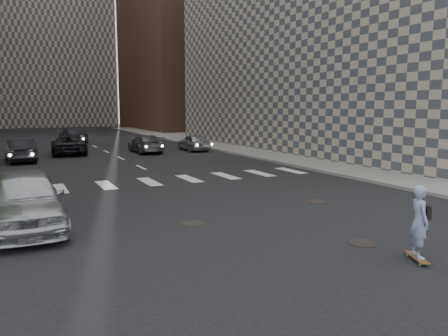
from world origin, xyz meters
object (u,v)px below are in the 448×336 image
object	(u,v)px
traffic_car_b	(146,144)
traffic_car_d	(193,142)
silver_sedan	(25,200)
traffic_car_e	(73,136)
traffic_car_a	(20,150)
traffic_car_c	(68,145)
skateboarder	(419,222)

from	to	relation	value
traffic_car_b	traffic_car_d	distance (m)	3.82
silver_sedan	traffic_car_d	distance (m)	22.70
traffic_car_e	traffic_car_a	bearing A→B (deg)	60.98
traffic_car_c	traffic_car_d	bearing A→B (deg)	173.91
skateboarder	traffic_car_c	world-z (taller)	skateboarder
silver_sedan	traffic_car_e	bearing A→B (deg)	80.12
traffic_car_e	skateboarder	bearing A→B (deg)	87.14
skateboarder	silver_sedan	size ratio (longest dim) A/B	0.35
silver_sedan	traffic_car_e	xyz separation A→B (m)	(5.06, 29.16, -0.12)
traffic_car_c	traffic_car_e	xyz separation A→B (m)	(1.45, 8.82, 0.03)
traffic_car_b	traffic_car_a	bearing A→B (deg)	13.48
skateboarder	traffic_car_b	distance (m)	25.93
skateboarder	silver_sedan	distance (m)	10.44
skateboarder	traffic_car_b	bearing A→B (deg)	112.25
skateboarder	traffic_car_b	world-z (taller)	skateboarder
silver_sedan	traffic_car_d	size ratio (longest dim) A/B	1.29
skateboarder	traffic_car_a	world-z (taller)	skateboarder
traffic_car_a	traffic_car_c	world-z (taller)	traffic_car_a
traffic_car_a	traffic_car_c	distance (m)	4.60
traffic_car_c	silver_sedan	bearing A→B (deg)	83.92
traffic_car_e	traffic_car_b	bearing A→B (deg)	104.30
traffic_car_a	traffic_car_e	xyz separation A→B (m)	(4.77, 12.00, 0.01)
skateboarder	silver_sedan	bearing A→B (deg)	163.92
silver_sedan	traffic_car_d	bearing A→B (deg)	55.42
skateboarder	traffic_car_c	bearing A→B (deg)	123.81
skateboarder	traffic_car_d	distance (m)	26.02
skateboarder	traffic_car_b	xyz separation A→B (m)	(1.18, 25.90, -0.24)
traffic_car_b	traffic_car_d	bearing A→B (deg)	175.87
silver_sedan	traffic_car_c	bearing A→B (deg)	79.91
traffic_car_a	traffic_car_d	distance (m)	12.67
traffic_car_c	traffic_car_e	world-z (taller)	traffic_car_e
skateboarder	traffic_car_a	bearing A→B (deg)	132.42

